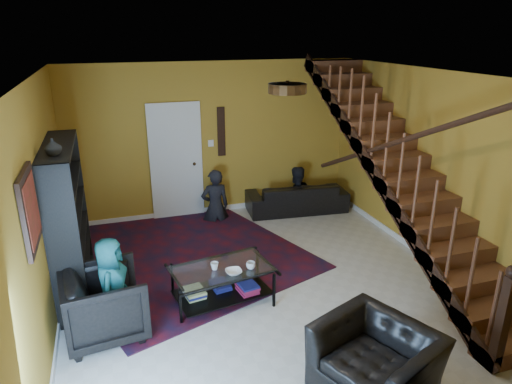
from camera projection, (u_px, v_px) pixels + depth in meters
floor at (261, 282)px, 6.35m from camera, size 5.50×5.50×0.00m
room at (153, 251)px, 7.13m from camera, size 5.50×5.50×5.50m
staircase at (403, 172)px, 6.50m from camera, size 0.95×5.02×3.18m
bookshelf at (69, 223)px, 5.85m from camera, size 0.35×1.80×2.00m
door at (176, 164)px, 8.23m from camera, size 0.82×0.05×2.05m
framed_picture at (30, 210)px, 4.20m from camera, size 0.04×0.74×0.74m
wall_hanging at (221, 132)px, 8.31m from camera, size 0.14×0.03×0.90m
ceiling_fixture at (287, 88)px, 4.70m from camera, size 0.40×0.40×0.10m
rug at (179, 252)px, 7.18m from camera, size 4.25×4.53×0.02m
sofa at (297, 197)px, 8.75m from camera, size 1.96×0.93×0.55m
armchair_left at (105, 304)px, 5.13m from camera, size 0.98×0.96×0.80m
armchair_right at (376, 362)px, 4.33m from camera, size 1.25×1.32×0.68m
person_adult_a at (215, 207)px, 8.34m from camera, size 0.52×0.35×1.41m
person_adult_b at (296, 199)px, 8.82m from camera, size 0.70×0.58×1.31m
person_child at (112, 285)px, 5.18m from camera, size 0.50×0.64×1.15m
coffee_table at (222, 282)px, 5.82m from camera, size 1.33×0.91×0.47m
cup_a at (251, 265)px, 5.73m from camera, size 0.13×0.13×0.09m
cup_b at (215, 266)px, 5.71m from camera, size 0.10×0.10×0.09m
bowl at (234, 272)px, 5.62m from camera, size 0.20×0.20×0.05m
vase at (53, 147)px, 5.02m from camera, size 0.18×0.18×0.19m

